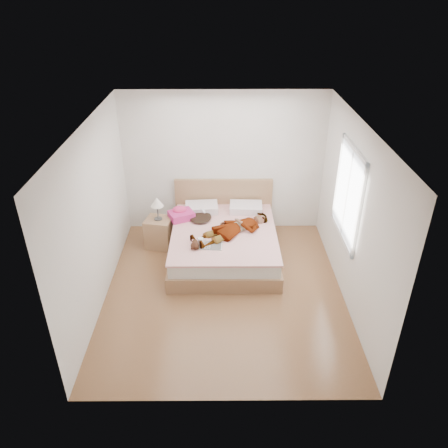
# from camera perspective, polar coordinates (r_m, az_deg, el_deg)

# --- Properties ---
(ground) EXTENTS (4.00, 4.00, 0.00)m
(ground) POSITION_cam_1_polar(r_m,az_deg,el_deg) (6.81, 0.04, -8.70)
(ground) COLOR #503419
(ground) RESTS_ON ground
(woman) EXTENTS (1.54, 1.33, 0.20)m
(woman) POSITION_cam_1_polar(r_m,az_deg,el_deg) (7.23, 1.21, -0.28)
(woman) COLOR white
(woman) RESTS_ON bed
(hair) EXTENTS (0.45, 0.53, 0.07)m
(hair) POSITION_cam_1_polar(r_m,az_deg,el_deg) (7.67, -3.14, 0.96)
(hair) COLOR black
(hair) RESTS_ON bed
(phone) EXTENTS (0.09, 0.10, 0.05)m
(phone) POSITION_cam_1_polar(r_m,az_deg,el_deg) (7.55, -2.66, 1.70)
(phone) COLOR silver
(phone) RESTS_ON bed
(room_shell) EXTENTS (4.00, 4.00, 4.00)m
(room_shell) POSITION_cam_1_polar(r_m,az_deg,el_deg) (6.51, 15.87, 3.76)
(room_shell) COLOR white
(room_shell) RESTS_ON ground
(bed) EXTENTS (1.80, 2.08, 1.00)m
(bed) POSITION_cam_1_polar(r_m,az_deg,el_deg) (7.49, -0.01, -2.11)
(bed) COLOR olive
(bed) RESTS_ON ground
(towel) EXTENTS (0.51, 0.47, 0.21)m
(towel) POSITION_cam_1_polar(r_m,az_deg,el_deg) (7.67, -5.65, 1.32)
(towel) COLOR #D23983
(towel) RESTS_ON bed
(magazine) EXTENTS (0.40, 0.28, 0.02)m
(magazine) POSITION_cam_1_polar(r_m,az_deg,el_deg) (6.90, -1.80, -2.85)
(magazine) COLOR white
(magazine) RESTS_ON bed
(coffee_mug) EXTENTS (0.14, 0.11, 0.10)m
(coffee_mug) POSITION_cam_1_polar(r_m,az_deg,el_deg) (6.94, -3.04, -2.21)
(coffee_mug) COLOR white
(coffee_mug) RESTS_ON bed
(plush_toy) EXTENTS (0.15, 0.22, 0.12)m
(plush_toy) POSITION_cam_1_polar(r_m,az_deg,el_deg) (6.83, -3.82, -2.73)
(plush_toy) COLOR black
(plush_toy) RESTS_ON bed
(nightstand) EXTENTS (0.52, 0.48, 0.96)m
(nightstand) POSITION_cam_1_polar(r_m,az_deg,el_deg) (7.78, -8.45, -0.83)
(nightstand) COLOR #8B5F40
(nightstand) RESTS_ON ground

